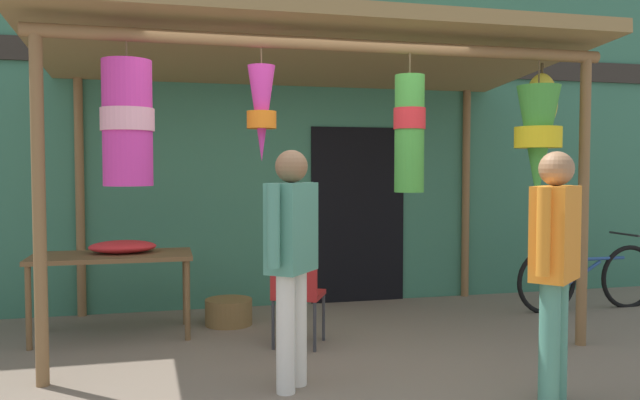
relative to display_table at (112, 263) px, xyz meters
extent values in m
plane|color=#756656|center=(1.59, -1.24, -0.68)|extent=(30.00, 30.00, 0.00)
cube|color=#387056|center=(1.59, 1.07, 1.53)|extent=(12.72, 0.25, 4.41)
cube|color=#2D2823|center=(1.59, 0.93, 2.06)|extent=(11.44, 0.04, 0.24)
cube|color=black|center=(2.62, 0.94, 0.32)|extent=(1.10, 0.03, 2.00)
cylinder|color=brown|center=(-0.38, -1.27, 0.56)|extent=(0.09, 0.09, 2.48)
cylinder|color=brown|center=(3.96, -1.27, 0.56)|extent=(0.09, 0.09, 2.48)
cylinder|color=brown|center=(-0.38, 0.91, 0.56)|extent=(0.09, 0.09, 2.48)
cylinder|color=brown|center=(3.96, 0.91, 0.56)|extent=(0.09, 0.09, 2.48)
cylinder|color=brown|center=(1.79, -1.27, 1.80)|extent=(4.54, 0.10, 0.10)
cylinder|color=brown|center=(1.79, 0.91, 1.95)|extent=(4.54, 0.10, 0.10)
cube|color=olive|center=(1.79, -0.18, 1.92)|extent=(4.84, 2.68, 0.33)
cylinder|color=brown|center=(0.22, -1.27, 1.68)|extent=(0.01, 0.01, 0.13)
cylinder|color=#D13399|center=(0.22, -1.27, 1.17)|extent=(0.35, 0.35, 0.89)
cylinder|color=pink|center=(0.22, -1.27, 1.20)|extent=(0.38, 0.38, 0.16)
cylinder|color=brown|center=(1.18, -1.27, 1.68)|extent=(0.01, 0.01, 0.13)
cone|color=#D13399|center=(1.18, -1.27, 1.26)|extent=(0.20, 0.20, 0.72)
cylinder|color=orange|center=(1.18, -1.27, 1.22)|extent=(0.22, 0.22, 0.13)
cylinder|color=brown|center=(2.34, -1.32, 1.67)|extent=(0.01, 0.01, 0.17)
cylinder|color=green|center=(2.34, -1.32, 1.12)|extent=(0.23, 0.23, 0.92)
cylinder|color=red|center=(2.34, -1.32, 1.24)|extent=(0.25, 0.25, 0.17)
cylinder|color=brown|center=(3.50, -1.28, 1.65)|extent=(0.01, 0.01, 0.21)
cone|color=green|center=(3.50, -1.28, 1.06)|extent=(0.36, 0.36, 0.97)
cylinder|color=yellow|center=(3.50, -1.28, 1.11)|extent=(0.39, 0.39, 0.17)
cylinder|color=#4C3D23|center=(3.61, -1.16, 1.71)|extent=(0.02, 0.02, 0.08)
ellipsoid|color=yellow|center=(3.61, -1.16, 1.42)|extent=(0.28, 0.24, 0.48)
cube|color=brown|center=(0.00, 0.00, 0.06)|extent=(1.41, 0.69, 0.04)
cylinder|color=brown|center=(-0.65, -0.30, -0.32)|extent=(0.05, 0.05, 0.71)
cylinder|color=brown|center=(0.65, -0.30, -0.32)|extent=(0.05, 0.05, 0.71)
cylinder|color=brown|center=(-0.65, 0.30, -0.32)|extent=(0.05, 0.05, 0.71)
cylinder|color=brown|center=(0.65, 0.30, -0.32)|extent=(0.05, 0.05, 0.71)
ellipsoid|color=red|center=(0.09, 0.06, 0.14)|extent=(0.60, 0.42, 0.12)
ellipsoid|color=pink|center=(0.18, 0.01, 0.14)|extent=(0.27, 0.21, 0.08)
cube|color=#AD1E1E|center=(1.59, -0.69, -0.24)|extent=(0.53, 0.53, 0.04)
cube|color=#AD1E1E|center=(1.51, -0.85, -0.04)|extent=(0.38, 0.21, 0.40)
cylinder|color=#333338|center=(1.83, -0.60, -0.46)|extent=(0.03, 0.03, 0.44)
cylinder|color=#333338|center=(1.50, -0.45, -0.46)|extent=(0.03, 0.03, 0.44)
cylinder|color=#333338|center=(1.67, -0.93, -0.46)|extent=(0.03, 0.03, 0.44)
cylinder|color=#333338|center=(1.35, -0.77, -0.46)|extent=(0.03, 0.03, 0.44)
cylinder|color=brown|center=(1.07, 0.18, -0.55)|extent=(0.46, 0.46, 0.25)
torus|color=black|center=(5.45, -0.07, -0.35)|extent=(0.71, 0.06, 0.71)
torus|color=black|center=(4.41, -0.09, -0.35)|extent=(0.71, 0.06, 0.71)
cylinder|color=navy|center=(4.93, -0.08, -0.13)|extent=(0.88, 0.05, 0.04)
cylinder|color=navy|center=(4.83, -0.08, -0.30)|extent=(0.49, 0.05, 0.31)
cylinder|color=navy|center=(4.64, -0.08, 0.03)|extent=(0.03, 0.03, 0.30)
cube|color=black|center=(4.64, -0.08, 0.19)|extent=(0.20, 0.08, 0.05)
cylinder|color=#262628|center=(5.37, -0.07, 0.13)|extent=(0.03, 0.44, 0.02)
cylinder|color=silver|center=(1.26, -1.82, -0.27)|extent=(0.13, 0.13, 0.82)
cylinder|color=silver|center=(1.37, -1.68, -0.27)|extent=(0.13, 0.13, 0.82)
cube|color=#4C8E7A|center=(1.31, -1.75, 0.45)|extent=(0.42, 0.45, 0.61)
cylinder|color=#4C8E7A|center=(1.15, -1.95, 0.48)|extent=(0.08, 0.08, 0.55)
cylinder|color=#4C8E7A|center=(1.47, -1.55, 0.48)|extent=(0.08, 0.08, 0.55)
sphere|color=#896042|center=(1.31, -1.75, 0.87)|extent=(0.22, 0.22, 0.22)
cylinder|color=#4C8E7A|center=(2.84, -2.48, -0.27)|extent=(0.13, 0.13, 0.81)
cylinder|color=#4C8E7A|center=(2.97, -2.36, -0.27)|extent=(0.13, 0.13, 0.81)
cube|color=orange|center=(2.90, -2.42, 0.44)|extent=(0.45, 0.43, 0.61)
cylinder|color=orange|center=(2.71, -2.59, 0.47)|extent=(0.08, 0.08, 0.55)
cylinder|color=orange|center=(3.10, -2.26, 0.47)|extent=(0.08, 0.08, 0.55)
sphere|color=#9E704C|center=(2.90, -2.42, 0.85)|extent=(0.22, 0.22, 0.22)
camera|label=1|loc=(0.47, -5.98, 0.85)|focal=35.50mm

